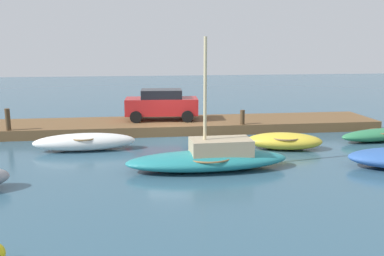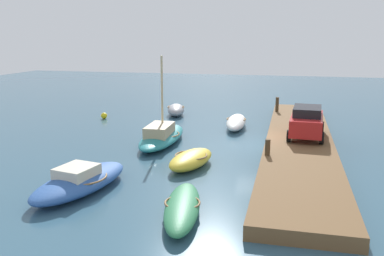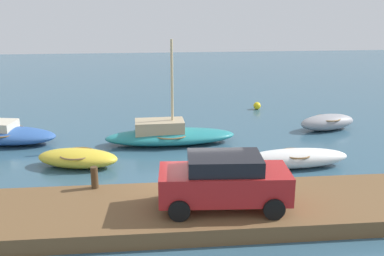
% 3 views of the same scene
% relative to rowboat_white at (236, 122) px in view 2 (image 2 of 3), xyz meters
% --- Properties ---
extents(ground_plane, '(84.00, 84.00, 0.00)m').
position_rel_rowboat_white_xyz_m(ground_plane, '(-4.10, -1.88, -0.39)').
color(ground_plane, '#33566B').
extents(dock_platform, '(22.84, 3.52, 0.51)m').
position_rel_rowboat_white_xyz_m(dock_platform, '(-4.10, -4.00, -0.14)').
color(dock_platform, brown).
rests_on(dock_platform, ground_plane).
extents(rowboat_white, '(4.51, 1.42, 0.77)m').
position_rel_rowboat_white_xyz_m(rowboat_white, '(0.00, 0.00, 0.00)').
color(rowboat_white, white).
rests_on(rowboat_white, ground_plane).
extents(rowboat_green, '(4.56, 1.91, 0.60)m').
position_rel_rowboat_white_xyz_m(rowboat_green, '(-14.14, -0.02, -0.09)').
color(rowboat_green, '#2D7A4C').
rests_on(rowboat_green, ground_plane).
extents(rowboat_yellow, '(3.59, 2.16, 0.74)m').
position_rel_rowboat_white_xyz_m(rowboat_yellow, '(-8.89, 0.94, -0.01)').
color(rowboat_yellow, gold).
rests_on(rowboat_yellow, ground_plane).
extents(sailboat_teal, '(6.21, 2.08, 4.93)m').
position_rel_rowboat_white_xyz_m(sailboat_teal, '(-5.01, 3.59, 0.06)').
color(sailboat_teal, teal).
rests_on(sailboat_teal, ground_plane).
extents(dinghy_grey, '(3.34, 1.99, 0.83)m').
position_rel_rowboat_white_xyz_m(dinghy_grey, '(3.40, 5.10, 0.03)').
color(dinghy_grey, '#939399').
rests_on(dinghy_grey, ground_plane).
extents(motorboat_blue, '(5.40, 2.97, 1.07)m').
position_rel_rowboat_white_xyz_m(motorboat_blue, '(-12.87, 4.47, 0.04)').
color(motorboat_blue, '#2D569E').
rests_on(motorboat_blue, ground_plane).
extents(mooring_post_west, '(0.24, 0.24, 0.75)m').
position_rel_rowboat_white_xyz_m(mooring_post_west, '(-7.81, -2.49, 0.50)').
color(mooring_post_west, '#47331E').
rests_on(mooring_post_west, dock_platform).
extents(mooring_post_mid_west, '(0.24, 0.24, 1.06)m').
position_rel_rowboat_white_xyz_m(mooring_post_mid_west, '(3.90, -2.49, 0.65)').
color(mooring_post_mid_west, '#47331E').
rests_on(mooring_post_mid_west, dock_platform).
extents(parked_car, '(4.02, 2.08, 1.69)m').
position_rel_rowboat_white_xyz_m(parked_car, '(-3.71, -4.35, 1.00)').
color(parked_car, '#B21E1E').
rests_on(parked_car, dock_platform).
extents(marker_buoy, '(0.46, 0.46, 0.46)m').
position_rel_rowboat_white_xyz_m(marker_buoy, '(0.80, 9.87, -0.16)').
color(marker_buoy, yellow).
rests_on(marker_buoy, ground_plane).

